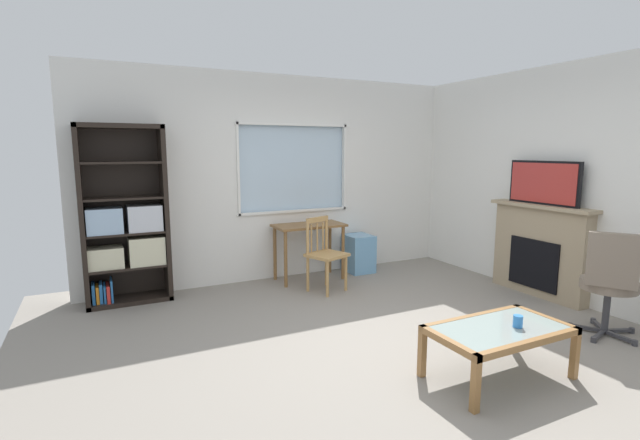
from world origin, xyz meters
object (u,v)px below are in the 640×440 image
fireplace (540,250)px  sippy_cup (518,321)px  wooden_chair (325,253)px  coffee_table (499,334)px  desk_under_window (309,234)px  office_chair (610,279)px  bookshelf (125,226)px  tv (544,183)px  plastic_drawer_unit (358,253)px

fireplace → sippy_cup: bearing=-145.6°
wooden_chair → coffee_table: (0.19, -2.51, -0.12)m
desk_under_window → office_chair: bearing=-60.8°
bookshelf → coffee_table: 3.97m
coffee_table → sippy_cup: 0.16m
bookshelf → tv: (4.35, -1.91, 0.46)m
wooden_chair → coffee_table: 2.52m
office_chair → plastic_drawer_unit: bearing=105.8°
bookshelf → tv: bearing=-23.7°
fireplace → tv: tv is taller
desk_under_window → plastic_drawer_unit: desk_under_window is taller
bookshelf → wooden_chair: (2.18, -0.63, -0.41)m
wooden_chair → office_chair: 2.94m
bookshelf → wooden_chair: bookshelf is taller
bookshelf → fireplace: bearing=-23.6°
desk_under_window → sippy_cup: bearing=-84.9°
tv → wooden_chair: bearing=149.6°
plastic_drawer_unit → fireplace: 2.31m
wooden_chair → fireplace: (2.19, -1.28, 0.08)m
office_chair → tv: bearing=65.9°
wooden_chair → bookshelf: bearing=163.9°
desk_under_window → bookshelf: bearing=177.1°
plastic_drawer_unit → fireplace: size_ratio=0.41×
tv → sippy_cup: tv is taller
wooden_chair → tv: bearing=-30.4°
bookshelf → wooden_chair: 2.30m
desk_under_window → fireplace: size_ratio=0.72×
office_chair → coffee_table: (-1.48, -0.09, -0.21)m
coffee_table → sippy_cup: size_ratio=11.71×
plastic_drawer_unit → office_chair: bearing=-74.2°
plastic_drawer_unit → sippy_cup: (-0.52, -3.14, 0.19)m
tv → sippy_cup: size_ratio=9.92×
sippy_cup → bookshelf: bearing=127.8°
bookshelf → coffee_table: (2.37, -3.14, -0.53)m
bookshelf → desk_under_window: (2.21, -0.11, -0.26)m
bookshelf → sippy_cup: 4.07m
bookshelf → tv: size_ratio=2.23×
wooden_chair → office_chair: (1.67, -2.42, 0.09)m
office_chair → coffee_table: bearing=-176.4°
sippy_cup → office_chair: bearing=6.5°
plastic_drawer_unit → office_chair: size_ratio=0.53×
wooden_chair → coffee_table: bearing=-85.6°
desk_under_window → office_chair: 3.36m
desk_under_window → tv: tv is taller
office_chair → fireplace: bearing=65.2°
plastic_drawer_unit → coffee_table: plastic_drawer_unit is taller
desk_under_window → coffee_table: 3.04m
tv → coffee_table: tv is taller
tv → bookshelf: bearing=156.3°
bookshelf → sippy_cup: (2.48, -3.20, -0.43)m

